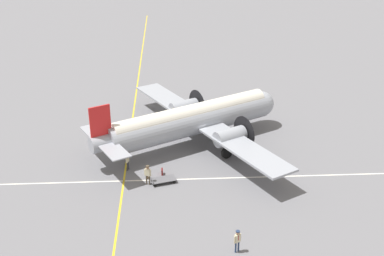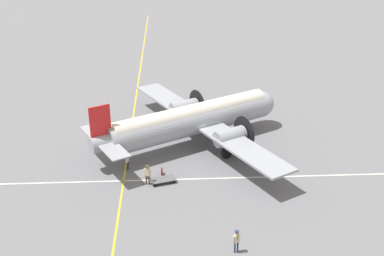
{
  "view_description": "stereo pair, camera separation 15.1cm",
  "coord_description": "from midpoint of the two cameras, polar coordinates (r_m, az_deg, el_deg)",
  "views": [
    {
      "loc": [
        -41.67,
        2.29,
        21.21
      ],
      "look_at": [
        0.0,
        0.0,
        1.75
      ],
      "focal_mm": 45.0,
      "sensor_mm": 36.0,
      "label": 1
    },
    {
      "loc": [
        -41.67,
        2.14,
        21.21
      ],
      "look_at": [
        0.0,
        0.0,
        1.75
      ],
      "focal_mm": 45.0,
      "sensor_mm": 36.0,
      "label": 2
    }
  ],
  "objects": [
    {
      "name": "ground_plane",
      "position": [
        46.81,
        0.09,
        -1.94
      ],
      "size": [
        300.0,
        300.0,
        0.0
      ],
      "primitive_type": "plane",
      "color": "slate"
    },
    {
      "name": "apron_line_eastwest",
      "position": [
        46.92,
        -7.41,
        -2.09
      ],
      "size": [
        120.0,
        0.16,
        0.01
      ],
      "color": "gold",
      "rests_on": "ground_plane"
    },
    {
      "name": "apron_line_northsouth",
      "position": [
        41.11,
        0.57,
        -6.05
      ],
      "size": [
        0.16,
        120.0,
        0.01
      ],
      "color": "silver",
      "rests_on": "ground_plane"
    },
    {
      "name": "airliner_main",
      "position": [
        45.91,
        0.56,
        1.08
      ],
      "size": [
        22.11,
        19.09,
        6.0
      ],
      "rotation": [
        0.0,
        0.0,
        5.21
      ],
      "color": "#9399A3",
      "rests_on": "ground_plane"
    },
    {
      "name": "crew_foreground",
      "position": [
        32.85,
        5.45,
        -12.94
      ],
      "size": [
        0.39,
        0.51,
        1.71
      ],
      "rotation": [
        0.0,
        0.0,
        2.1
      ],
      "color": "navy",
      "rests_on": "ground_plane"
    },
    {
      "name": "passenger_boarding",
      "position": [
        39.98,
        -5.21,
        -5.29
      ],
      "size": [
        0.37,
        0.58,
        1.77
      ],
      "rotation": [
        0.0,
        0.0,
        4.39
      ],
      "color": "#473D2D",
      "rests_on": "ground_plane"
    },
    {
      "name": "ramp_agent",
      "position": [
        42.32,
        -7.58,
        -3.68
      ],
      "size": [
        0.57,
        0.29,
        1.72
      ],
      "rotation": [
        0.0,
        0.0,
        5.99
      ],
      "color": "#2D2D33",
      "rests_on": "ground_plane"
    },
    {
      "name": "suitcase_near_door",
      "position": [
        41.73,
        -3.49,
        -5.17
      ],
      "size": [
        0.47,
        0.13,
        0.57
      ],
      "color": "maroon",
      "rests_on": "ground_plane"
    },
    {
      "name": "suitcase_upright_spare",
      "position": [
        41.28,
        -5.28,
        -5.66
      ],
      "size": [
        0.34,
        0.16,
        0.5
      ],
      "color": "brown",
      "rests_on": "ground_plane"
    },
    {
      "name": "baggage_cart",
      "position": [
        40.56,
        -3.38,
        -6.11
      ],
      "size": [
        1.6,
        2.32,
        0.56
      ],
      "rotation": [
        0.0,
        0.0,
        4.99
      ],
      "color": "#56565B",
      "rests_on": "ground_plane"
    }
  ]
}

